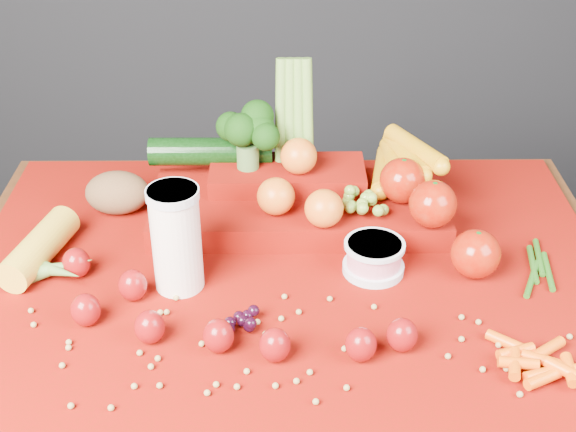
{
  "coord_description": "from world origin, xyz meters",
  "views": [
    {
      "loc": [
        -0.01,
        -1.07,
        1.53
      ],
      "look_at": [
        0.0,
        0.02,
        0.85
      ],
      "focal_mm": 50.0,
      "sensor_mm": 36.0,
      "label": 1
    }
  ],
  "objects_px": {
    "milk_glass": "(176,235)",
    "yogurt_bowl": "(374,256)",
    "table": "(288,319)",
    "produce_mound": "(316,190)"
  },
  "relations": [
    {
      "from": "milk_glass",
      "to": "yogurt_bowl",
      "type": "bearing_deg",
      "value": 6.35
    },
    {
      "from": "table",
      "to": "produce_mound",
      "type": "relative_size",
      "value": 1.86
    },
    {
      "from": "milk_glass",
      "to": "yogurt_bowl",
      "type": "relative_size",
      "value": 1.74
    },
    {
      "from": "milk_glass",
      "to": "produce_mound",
      "type": "relative_size",
      "value": 0.3
    },
    {
      "from": "milk_glass",
      "to": "yogurt_bowl",
      "type": "height_order",
      "value": "milk_glass"
    },
    {
      "from": "table",
      "to": "produce_mound",
      "type": "distance_m",
      "value": 0.23
    },
    {
      "from": "yogurt_bowl",
      "to": "produce_mound",
      "type": "bearing_deg",
      "value": 118.47
    },
    {
      "from": "table",
      "to": "yogurt_bowl",
      "type": "height_order",
      "value": "yogurt_bowl"
    },
    {
      "from": "produce_mound",
      "to": "yogurt_bowl",
      "type": "bearing_deg",
      "value": -61.53
    },
    {
      "from": "milk_glass",
      "to": "table",
      "type": "bearing_deg",
      "value": 14.5
    }
  ]
}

